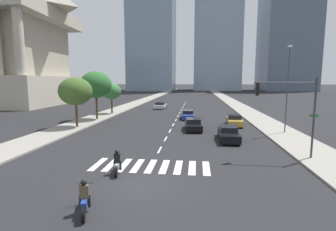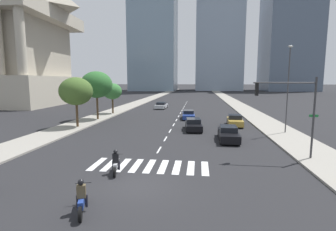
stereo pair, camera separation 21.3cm
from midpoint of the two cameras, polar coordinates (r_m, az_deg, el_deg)
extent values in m
plane|color=#232326|center=(14.21, -6.65, -15.31)|extent=(800.00, 800.00, 0.00)
cube|color=gray|center=(43.98, 18.09, 0.22)|extent=(4.00, 260.00, 0.15)
cube|color=gray|center=(45.60, -12.79, 0.66)|extent=(4.00, 260.00, 0.15)
cube|color=silver|center=(18.11, -15.65, -10.38)|extent=(0.45, 2.73, 0.01)
cube|color=silver|center=(17.80, -12.92, -10.61)|extent=(0.45, 2.73, 0.01)
cube|color=silver|center=(17.54, -10.09, -10.82)|extent=(0.45, 2.73, 0.01)
cube|color=silver|center=(17.31, -7.18, -11.01)|extent=(0.45, 2.73, 0.01)
cube|color=silver|center=(17.13, -4.19, -11.17)|extent=(0.45, 2.73, 0.01)
cube|color=silver|center=(16.99, -1.15, -11.31)|extent=(0.45, 2.73, 0.01)
cube|color=silver|center=(16.90, 1.94, -11.42)|extent=(0.45, 2.73, 0.01)
cube|color=silver|center=(16.86, 5.05, -11.50)|extent=(0.45, 2.73, 0.01)
cube|color=silver|center=(16.87, 8.17, -11.54)|extent=(0.45, 2.73, 0.01)
cube|color=silver|center=(20.90, -2.16, -7.65)|extent=(0.14, 2.00, 0.01)
cube|color=silver|center=(24.74, -0.77, -5.21)|extent=(0.14, 2.00, 0.01)
cube|color=silver|center=(28.62, 0.24, -3.43)|extent=(0.14, 2.00, 0.01)
cube|color=silver|center=(32.54, 1.00, -2.07)|extent=(0.14, 2.00, 0.01)
cube|color=silver|center=(36.47, 1.60, -1.00)|extent=(0.14, 2.00, 0.01)
cube|color=silver|center=(40.41, 2.08, -0.14)|extent=(0.14, 2.00, 0.01)
cube|color=silver|center=(44.37, 2.47, 0.56)|extent=(0.14, 2.00, 0.01)
cube|color=silver|center=(48.33, 2.80, 1.15)|extent=(0.14, 2.00, 0.01)
cube|color=silver|center=(52.30, 3.08, 1.65)|extent=(0.14, 2.00, 0.01)
cube|color=silver|center=(56.27, 3.32, 2.08)|extent=(0.14, 2.00, 0.01)
cube|color=silver|center=(60.25, 3.53, 2.46)|extent=(0.14, 2.00, 0.01)
cube|color=silver|center=(64.23, 3.72, 2.78)|extent=(0.14, 2.00, 0.01)
cube|color=silver|center=(68.21, 3.88, 3.07)|extent=(0.14, 2.00, 0.01)
cylinder|color=black|center=(12.81, -18.21, -16.87)|extent=(0.32, 0.61, 0.60)
cylinder|color=black|center=(11.37, -18.91, -20.21)|extent=(0.32, 0.61, 0.60)
cube|color=navy|center=(11.99, -18.58, -17.50)|extent=(0.64, 1.29, 0.32)
cylinder|color=#B2B2B7|center=(12.60, -18.30, -15.81)|extent=(0.16, 0.32, 0.67)
cylinder|color=black|center=(12.50, -18.36, -14.16)|extent=(0.67, 0.27, 0.04)
cube|color=brown|center=(11.72, -18.72, -15.77)|extent=(0.42, 0.35, 0.55)
sphere|color=black|center=(11.57, -18.81, -13.93)|extent=(0.26, 0.26, 0.26)
cylinder|color=black|center=(12.03, -19.47, -17.71)|extent=(0.15, 0.15, 0.55)
cylinder|color=black|center=(11.99, -17.67, -17.71)|extent=(0.15, 0.15, 0.55)
cylinder|color=black|center=(16.80, -11.28, -10.62)|extent=(0.24, 0.61, 0.60)
cylinder|color=black|center=(15.43, -11.89, -12.33)|extent=(0.24, 0.61, 0.60)
cube|color=#B7BABF|center=(16.04, -11.59, -10.69)|extent=(0.45, 1.19, 0.32)
cylinder|color=#B2B2B7|center=(16.62, -11.34, -9.74)|extent=(0.12, 0.32, 0.67)
cylinder|color=black|center=(16.56, -11.36, -8.47)|extent=(0.69, 0.17, 0.04)
cube|color=black|center=(15.82, -11.68, -9.31)|extent=(0.40, 0.31, 0.55)
sphere|color=black|center=(15.70, -11.72, -7.90)|extent=(0.26, 0.26, 0.26)
cylinder|color=black|center=(16.08, -12.24, -10.86)|extent=(0.14, 0.14, 0.55)
cylinder|color=black|center=(16.04, -10.94, -10.87)|extent=(0.14, 0.14, 0.55)
cube|color=black|center=(29.11, 5.46, -2.32)|extent=(2.08, 4.49, 0.63)
cube|color=black|center=(29.24, 5.45, -1.15)|extent=(1.70, 2.07, 0.50)
cylinder|color=black|center=(27.74, 7.27, -3.18)|extent=(0.27, 0.65, 0.64)
cylinder|color=black|center=(27.65, 3.98, -3.18)|extent=(0.27, 0.65, 0.64)
cylinder|color=black|center=(30.65, 6.80, -2.13)|extent=(0.27, 0.65, 0.64)
cylinder|color=black|center=(30.57, 3.81, -2.12)|extent=(0.27, 0.65, 0.64)
cube|color=#B28E38|center=(32.90, 14.40, -1.33)|extent=(1.97, 4.38, 0.67)
cube|color=black|center=(33.03, 14.41, -0.25)|extent=(1.64, 2.01, 0.52)
cylinder|color=black|center=(31.57, 16.04, -2.09)|extent=(0.25, 0.65, 0.64)
cylinder|color=black|center=(31.43, 13.19, -2.04)|extent=(0.25, 0.65, 0.64)
cylinder|color=black|center=(34.44, 15.49, -1.27)|extent=(0.25, 0.65, 0.64)
cylinder|color=black|center=(34.31, 12.88, -1.22)|extent=(0.25, 0.65, 0.64)
cube|color=navy|center=(37.69, 4.28, -0.04)|extent=(1.98, 4.64, 0.60)
cube|color=black|center=(37.85, 4.28, 0.83)|extent=(1.62, 2.13, 0.49)
cylinder|color=black|center=(36.21, 5.55, -0.59)|extent=(0.26, 0.65, 0.64)
cylinder|color=black|center=(36.17, 3.12, -0.58)|extent=(0.26, 0.65, 0.64)
cylinder|color=black|center=(39.27, 5.34, 0.06)|extent=(0.26, 0.65, 0.64)
cylinder|color=black|center=(39.23, 3.11, 0.08)|extent=(0.26, 0.65, 0.64)
cube|color=black|center=(24.73, 13.10, -4.23)|extent=(1.81, 4.78, 0.69)
cube|color=black|center=(24.85, 13.09, -2.82)|extent=(1.56, 2.16, 0.46)
cylinder|color=black|center=(23.29, 15.38, -5.51)|extent=(0.23, 0.64, 0.64)
cylinder|color=black|center=(23.13, 11.55, -5.48)|extent=(0.23, 0.64, 0.64)
cylinder|color=black|center=(26.42, 14.43, -3.92)|extent=(0.23, 0.64, 0.64)
cylinder|color=black|center=(26.27, 11.06, -3.88)|extent=(0.23, 0.64, 0.64)
cube|color=#B7BABF|center=(51.40, -1.81, 2.10)|extent=(2.12, 4.81, 0.67)
cube|color=black|center=(51.11, -1.87, 2.72)|extent=(1.76, 2.21, 0.48)
cylinder|color=black|center=(53.15, -2.37, 2.10)|extent=(0.25, 0.65, 0.64)
cylinder|color=black|center=(52.83, -0.57, 2.07)|extent=(0.25, 0.65, 0.64)
cylinder|color=black|center=(50.03, -3.12, 1.74)|extent=(0.25, 0.65, 0.64)
cylinder|color=black|center=(49.69, -1.22, 1.71)|extent=(0.25, 0.65, 0.64)
cylinder|color=#333335|center=(20.40, 29.52, -0.50)|extent=(0.14, 0.14, 5.67)
cylinder|color=#333335|center=(19.51, 24.36, 6.67)|extent=(4.15, 0.10, 0.10)
cube|color=black|center=(19.04, 19.03, 5.57)|extent=(0.20, 0.28, 0.90)
sphere|color=red|center=(19.04, 19.07, 6.47)|extent=(0.18, 0.18, 0.18)
sphere|color=orange|center=(19.04, 19.03, 5.57)|extent=(0.18, 0.18, 0.18)
sphere|color=green|center=(19.06, 18.99, 4.67)|extent=(0.18, 0.18, 0.18)
cube|color=#19662D|center=(20.38, 29.55, -0.03)|extent=(0.60, 0.04, 0.18)
cylinder|color=#3F3F42|center=(29.30, 24.88, 5.03)|extent=(0.12, 0.12, 8.75)
ellipsoid|color=beige|center=(29.49, 25.38, 13.74)|extent=(0.50, 0.24, 0.20)
cylinder|color=#4C3823|center=(32.04, -19.90, -0.02)|extent=(0.28, 0.28, 2.66)
ellipsoid|color=#426028|center=(31.80, -20.14, 5.09)|extent=(3.83, 3.83, 3.26)
cylinder|color=#4C3823|center=(37.59, -15.77, 1.59)|extent=(0.28, 0.28, 3.12)
ellipsoid|color=#2D662D|center=(37.39, -15.96, 6.64)|extent=(4.38, 4.38, 3.72)
cylinder|color=#4C3823|center=(43.66, -12.56, 2.06)|extent=(0.28, 0.28, 2.42)
ellipsoid|color=#387538|center=(43.50, -12.65, 5.29)|extent=(3.13, 3.13, 2.66)
cube|color=#BCB29E|center=(72.42, -32.02, 4.79)|extent=(27.71, 27.71, 6.58)
cube|color=#ADA491|center=(72.75, -32.56, 12.25)|extent=(21.61, 21.61, 12.36)
cylinder|color=#BCB29E|center=(56.64, -30.42, 14.03)|extent=(1.80, 1.80, 12.36)
cube|color=#BCB29E|center=(73.91, -33.02, 18.17)|extent=(27.71, 27.71, 3.00)
cube|color=#7A93A8|center=(153.79, -3.66, 23.25)|extent=(24.85, 24.61, 93.36)
cube|color=slate|center=(162.77, 25.08, 18.09)|extent=(26.23, 29.52, 73.45)
camera|label=1|loc=(0.11, -90.23, -0.03)|focal=27.31mm
camera|label=2|loc=(0.11, 89.77, 0.03)|focal=27.31mm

